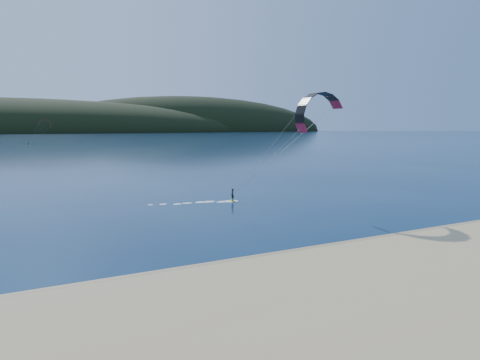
# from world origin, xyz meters

# --- Properties ---
(ground) EXTENTS (1800.00, 1800.00, 0.00)m
(ground) POSITION_xyz_m (0.00, 0.00, 0.00)
(ground) COLOR #081F3E
(ground) RESTS_ON ground
(wet_sand) EXTENTS (220.00, 2.50, 0.10)m
(wet_sand) POSITION_xyz_m (0.00, 4.50, 0.05)
(wet_sand) COLOR olive
(wet_sand) RESTS_ON ground
(headland) EXTENTS (1200.00, 310.00, 140.00)m
(headland) POSITION_xyz_m (0.63, 745.28, 0.00)
(headland) COLOR black
(headland) RESTS_ON ground
(kitesurfer_near) EXTENTS (22.61, 8.94, 14.43)m
(kitesurfer_near) POSITION_xyz_m (17.82, 20.48, 9.78)
(kitesurfer_near) COLOR #B9BE16
(kitesurfer_near) RESTS_ON ground
(kitesurfer_far) EXTENTS (11.75, 7.94, 13.53)m
(kitesurfer_far) POSITION_xyz_m (-10.38, 202.96, 9.93)
(kitesurfer_far) COLOR #B9BE16
(kitesurfer_far) RESTS_ON ground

